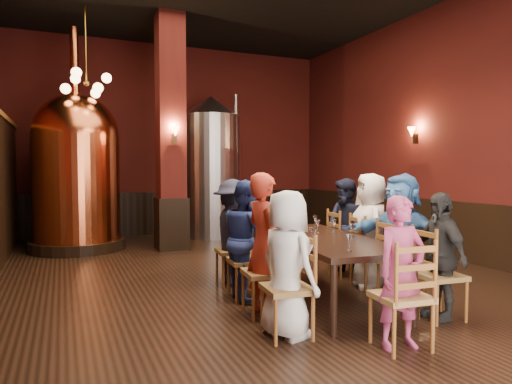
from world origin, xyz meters
name	(u,v)px	position (x,y,z in m)	size (l,w,h in m)	color
room	(237,119)	(0.00, 0.00, 2.25)	(10.00, 10.02, 4.50)	black
wainscot_right	(449,230)	(3.96, 0.00, 0.50)	(0.08, 9.90, 1.00)	black
wainscot_back	(164,213)	(0.00, 4.96, 0.50)	(7.90, 0.08, 1.00)	black
column	(171,133)	(-0.30, 2.80, 2.25)	(0.58, 0.58, 4.50)	#4C1410
partition	(3,189)	(-3.20, 3.20, 1.20)	(0.22, 3.50, 2.40)	black
pendant_cluster	(86,83)	(-1.80, 2.90, 3.10)	(0.90, 0.90, 1.70)	#A57226
sconce_wall	(416,135)	(3.90, 0.80, 2.20)	(0.20, 0.20, 0.36)	black
sconce_column	(174,134)	(-0.30, 2.50, 2.20)	(0.20, 0.20, 0.36)	black
dining_table	(323,242)	(0.61, -1.30, 0.69)	(1.23, 2.49, 0.75)	black
chair_0	(287,288)	(-0.34, -2.21, 0.46)	(0.46, 0.46, 0.92)	brown
person_0	(287,264)	(-0.34, -2.21, 0.68)	(0.67, 0.43, 1.37)	silver
chair_1	(264,272)	(-0.27, -1.54, 0.46)	(0.46, 0.46, 0.92)	brown
person_1	(264,244)	(-0.27, -1.54, 0.76)	(0.56, 0.36, 1.52)	#AB2D1D
chair_2	(247,260)	(-0.20, -0.88, 0.46)	(0.46, 0.46, 0.92)	brown
person_2	(247,239)	(-0.20, -0.88, 0.72)	(0.70, 0.34, 1.43)	navy
chair_3	(233,251)	(-0.14, -0.22, 0.46)	(0.46, 0.46, 0.92)	brown
person_3	(233,232)	(-0.14, -0.22, 0.71)	(0.92, 0.53, 1.43)	black
chair_4	(439,275)	(1.36, -2.38, 0.46)	(0.46, 0.46, 0.92)	brown
person_4	(440,256)	(1.36, -2.38, 0.66)	(0.78, 0.32, 1.32)	black
chair_5	(401,262)	(1.42, -1.71, 0.46)	(0.46, 0.46, 0.92)	brown
person_5	(401,237)	(1.42, -1.71, 0.76)	(1.41, 0.45, 1.52)	#3565A1
chair_6	(371,252)	(1.49, -1.05, 0.46)	(0.46, 0.46, 0.92)	brown
person_6	(371,230)	(1.49, -1.05, 0.75)	(0.73, 0.48, 1.50)	white
chair_7	(346,244)	(1.55, -0.39, 0.46)	(0.46, 0.46, 0.92)	brown
person_7	(346,227)	(1.55, -0.39, 0.71)	(0.69, 0.34, 1.42)	black
chair_8	(401,296)	(0.46, -2.84, 0.46)	(0.46, 0.46, 0.92)	brown
person_8	(401,272)	(0.46, -2.84, 0.67)	(0.49, 0.32, 1.33)	#9E345F
copper_kettle	(77,170)	(-1.98, 3.45, 1.54)	(2.03, 2.03, 4.23)	black
steel_vessel	(211,167)	(0.92, 4.09, 1.61)	(1.38, 1.38, 3.21)	#B2B2B7
rose_vase	(292,210)	(0.68, -0.36, 0.99)	(0.22, 0.22, 0.37)	white
wine_glass_0	(312,235)	(0.26, -1.63, 0.83)	(0.07, 0.07, 0.17)	white
wine_glass_1	(315,222)	(0.93, -0.57, 0.83)	(0.07, 0.07, 0.17)	white
wine_glass_2	(279,224)	(0.37, -0.58, 0.83)	(0.07, 0.07, 0.17)	white
wine_glass_3	(318,226)	(0.72, -0.98, 0.83)	(0.07, 0.07, 0.17)	white
wine_glass_4	(349,243)	(0.36, -2.19, 0.83)	(0.07, 0.07, 0.17)	white
wine_glass_5	(334,226)	(0.93, -1.04, 0.83)	(0.07, 0.07, 0.17)	white
wine_glass_6	(352,231)	(0.88, -1.49, 0.83)	(0.07, 0.07, 0.17)	white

